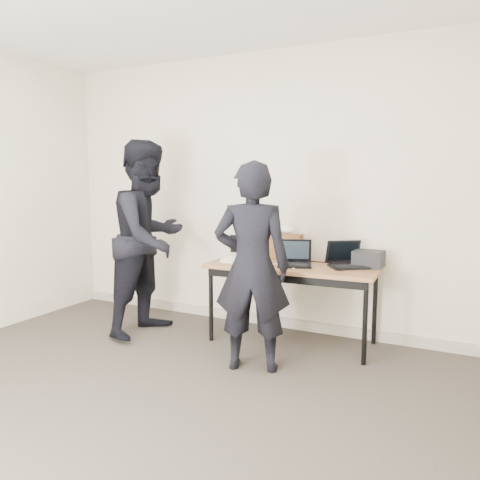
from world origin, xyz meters
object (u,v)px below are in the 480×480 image
Objects in this scene: equipment_box at (369,259)px; person_typist at (252,267)px; leather_satchel at (283,246)px; desk at (292,271)px; laptop_center at (295,260)px; laptop_beige at (241,255)px; person_observer at (149,238)px; laptop_right at (346,261)px.

person_typist is (-0.71, -0.88, 0.02)m from equipment_box.
leather_satchel is 0.81m from equipment_box.
desk is 0.11m from laptop_center.
desk is at bearing -9.46° from laptop_beige.
person_observer is (-0.83, -0.30, 0.15)m from laptop_beige.
person_typist is at bearing -98.99° from desk.
laptop_center is at bearing -161.14° from equipment_box.
laptop_right reaches higher than equipment_box.
laptop_right is at bearing -72.01° from person_observer.
person_typist is (0.42, -0.66, 0.04)m from laptop_beige.
laptop_center is at bearing -73.15° from person_observer.
leather_satchel is (-0.18, 0.23, 0.19)m from desk.
laptop_center is 0.45m from laptop_right.
laptop_beige is 0.96× the size of leather_satchel.
laptop_center is at bearing -11.12° from laptop_beige.
person_observer reaches higher than equipment_box.
equipment_box is at bearing -0.03° from laptop_center.
laptop_beige is 0.87× the size of laptop_right.
laptop_center is 0.64m from equipment_box.
person_typist is at bearing -102.12° from person_observer.
person_typist is at bearing -69.35° from laptop_beige.
laptop_center is 0.97× the size of leather_satchel.
laptop_beige is (-0.50, -0.02, 0.11)m from desk.
person_typist reaches higher than laptop_right.
laptop_center is 1.48× the size of equipment_box.
laptop_beige is at bearing -169.37° from equipment_box.
laptop_right is (0.43, 0.13, 0.00)m from laptop_center.
leather_satchel is 0.92m from person_typist.
laptop_right reaches higher than desk.
laptop_center is at bearing -117.26° from person_typist.
leather_satchel reaches higher than equipment_box.
laptop_right is at bearing -16.60° from leather_satchel.
person_observer reaches higher than laptop_beige.
laptop_beige is at bearing -65.90° from person_observer.
leather_satchel is at bearing 177.47° from equipment_box.
person_observer reaches higher than desk.
person_typist reaches higher than equipment_box.
desk is 0.94× the size of person_typist.
leather_satchel is (-0.63, 0.11, 0.08)m from laptop_right.
person_typist reaches higher than laptop_beige.
person_observer is at bearing -168.59° from desk.
person_observer is at bearing -34.36° from person_typist.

